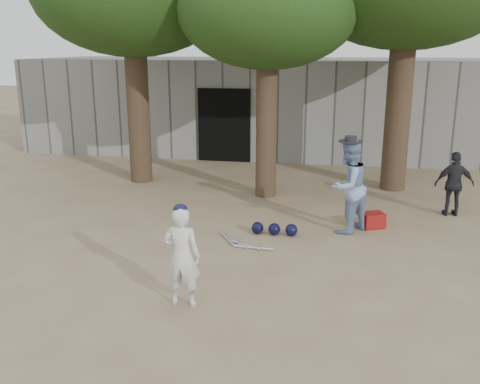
% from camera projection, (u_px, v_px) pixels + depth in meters
% --- Properties ---
extents(ground, '(70.00, 70.00, 0.00)m').
position_uv_depth(ground, '(193.00, 261.00, 8.81)').
color(ground, '#937C5E').
rests_on(ground, ground).
extents(boy_player, '(0.52, 0.34, 1.40)m').
position_uv_depth(boy_player, '(182.00, 257.00, 7.18)').
color(boy_player, silver).
rests_on(boy_player, ground).
extents(spectator_blue, '(1.06, 1.09, 1.77)m').
position_uv_depth(spectator_blue, '(348.00, 187.00, 9.99)').
color(spectator_blue, '#7F94C4').
rests_on(spectator_blue, ground).
extents(spectator_dark, '(0.82, 0.42, 1.35)m').
position_uv_depth(spectator_dark, '(454.00, 184.00, 11.02)').
color(spectator_dark, '#222227').
rests_on(spectator_dark, ground).
extents(red_bag, '(0.52, 0.47, 0.30)m').
position_uv_depth(red_bag, '(373.00, 220.00, 10.40)').
color(red_bag, maroon).
rests_on(red_bag, ground).
extents(back_building, '(16.00, 5.24, 3.00)m').
position_uv_depth(back_building, '(274.00, 104.00, 18.19)').
color(back_building, gray).
rests_on(back_building, ground).
extents(helmet_row, '(0.87, 0.25, 0.23)m').
position_uv_depth(helmet_row, '(274.00, 229.00, 10.01)').
color(helmet_row, black).
rests_on(helmet_row, ground).
extents(bat_pile, '(1.11, 0.76, 0.06)m').
position_uv_depth(bat_pile, '(240.00, 243.00, 9.55)').
color(bat_pile, silver).
rests_on(bat_pile, ground).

